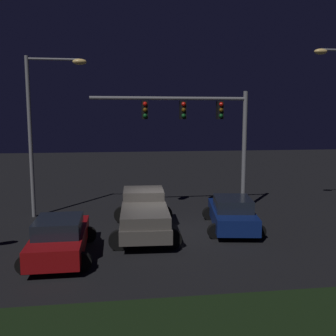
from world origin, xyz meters
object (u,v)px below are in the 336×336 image
street_lamp_left (42,117)px  car_sedan (232,213)px  pickup_truck (144,211)px  traffic_signal_gantry (201,122)px  car_sedan_far (60,237)px

street_lamp_left → car_sedan: bearing=-21.3°
pickup_truck → street_lamp_left: bearing=56.2°
pickup_truck → traffic_signal_gantry: traffic_signal_gantry is taller
car_sedan → street_lamp_left: size_ratio=0.57×
street_lamp_left → pickup_truck: bearing=-36.5°
pickup_truck → street_lamp_left: size_ratio=0.67×
pickup_truck → car_sedan: size_ratio=1.19×
pickup_truck → car_sedan_far: 4.11m
pickup_truck → car_sedan: 4.07m
car_sedan_far → street_lamp_left: (-1.57, 6.06, 4.42)m
car_sedan → traffic_signal_gantry: size_ratio=0.56×
car_sedan → street_lamp_left: bearing=77.6°
traffic_signal_gantry → car_sedan: bearing=-76.8°
traffic_signal_gantry → street_lamp_left: 8.14m
car_sedan → pickup_truck: bearing=100.5°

